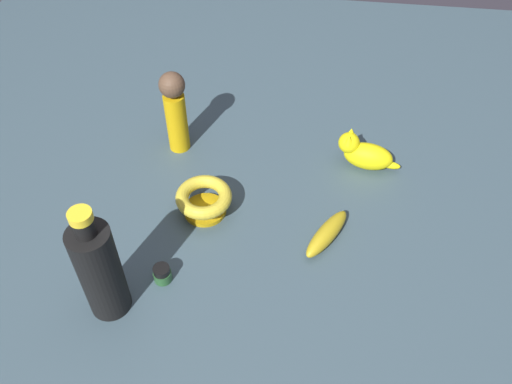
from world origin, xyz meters
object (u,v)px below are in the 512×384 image
Objects in this scene: nail_polish_jar at (162,274)px; cat_figurine at (364,153)px; bowl at (204,199)px; bottle_tall at (99,269)px; person_figure_adult at (175,110)px; banana at (327,234)px.

cat_figurine is at bearing -46.07° from nail_polish_jar.
bowl is 0.46× the size of bottle_tall.
bowl is 0.81× the size of cat_figurine.
nail_polish_jar is 0.15m from bottle_tall.
cat_figurine is (-0.01, -0.45, -0.08)m from person_figure_adult.
nail_polish_jar is at bearing 143.31° from banana.
bowl is 0.30m from bottle_tall.
banana is 0.35m from nail_polish_jar.
bowl is at bearing -27.43° from bottle_tall.
bowl is at bearing 119.12° from cat_figurine.
banana reaches higher than nail_polish_jar.
person_figure_adult reaches higher than nail_polish_jar.
bottle_tall is (-0.07, 0.09, 0.10)m from nail_polish_jar.
bottle_tall reaches higher than cat_figurine.
person_figure_adult is at bearing -3.70° from bottle_tall.
cat_figurine reaches higher than bowl.
bottle_tall reaches higher than banana.
bottle_tall is at bearing 176.30° from person_figure_adult.
banana is 0.47m from bottle_tall.
person_figure_adult is 0.46m from bottle_tall.
bottle_tall is at bearing 133.14° from cat_figurine.
cat_figurine is (0.24, -0.08, 0.02)m from banana.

